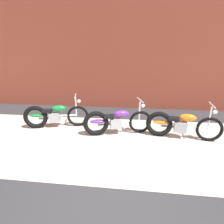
# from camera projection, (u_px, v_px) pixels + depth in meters

# --- Properties ---
(ground_plane) EXTENTS (80.00, 80.00, 0.00)m
(ground_plane) POSITION_uv_depth(u_px,v_px,m) (116.00, 189.00, 3.14)
(ground_plane) COLOR #2D2D30
(sidewalk_slab) EXTENTS (36.00, 3.50, 0.01)m
(sidewalk_slab) POSITION_uv_depth(u_px,v_px,m) (122.00, 142.00, 4.79)
(sidewalk_slab) COLOR #B2ADA3
(sidewalk_slab) RESTS_ON ground
(brick_building_wall) EXTENTS (36.00, 0.50, 5.82)m
(brick_building_wall) POSITION_uv_depth(u_px,v_px,m) (129.00, 36.00, 7.15)
(brick_building_wall) COLOR brown
(brick_building_wall) RESTS_ON ground
(motorcycle_green) EXTENTS (1.97, 0.75, 1.03)m
(motorcycle_green) POSITION_uv_depth(u_px,v_px,m) (52.00, 115.00, 5.65)
(motorcycle_green) COLOR black
(motorcycle_green) RESTS_ON ground
(motorcycle_purple) EXTENTS (1.96, 0.77, 1.03)m
(motorcycle_purple) POSITION_uv_depth(u_px,v_px,m) (113.00, 121.00, 5.15)
(motorcycle_purple) COLOR black
(motorcycle_purple) RESTS_ON ground
(motorcycle_orange) EXTENTS (2.00, 0.62, 1.03)m
(motorcycle_orange) POSITION_uv_depth(u_px,v_px,m) (178.00, 125.00, 4.93)
(motorcycle_orange) COLOR black
(motorcycle_orange) RESTS_ON ground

